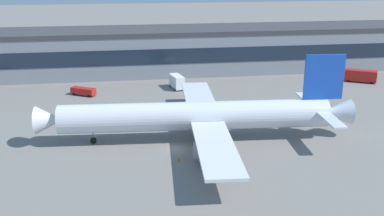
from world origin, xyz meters
The scene contains 7 objects.
ground_plane centered at (0.00, 0.00, 0.00)m, with size 600.00×600.00×0.00m, color slate.
terminal_building centered at (0.00, 59.19, 6.58)m, with size 200.49×19.14×13.11m.
airliner centered at (5.06, 3.48, 4.75)m, with size 58.36×50.08×15.83m.
belt_loader centered at (-18.99, 36.81, 1.15)m, with size 6.52×5.00×1.95m.
fuel_truck centered at (56.27, 38.69, 1.88)m, with size 8.67×6.63×3.35m.
stair_truck centered at (4.92, 39.72, 1.98)m, with size 3.61×6.37×3.55m.
traffic_cone_0 centered at (-0.09, -5.25, 0.35)m, with size 0.57×0.57×0.71m, color #F2590C.
Camera 1 is at (-8.01, -72.97, 31.61)m, focal length 41.72 mm.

